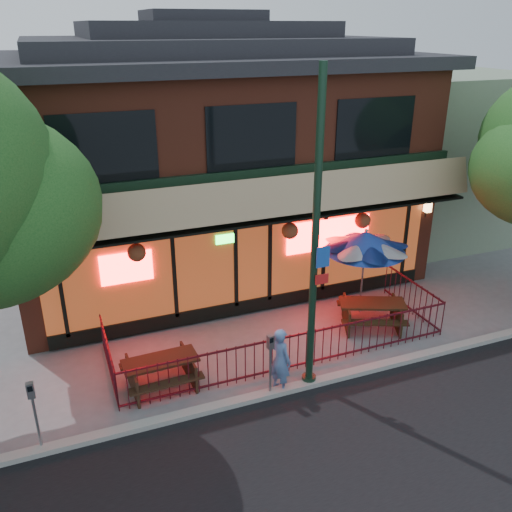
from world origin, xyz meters
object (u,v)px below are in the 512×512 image
(parking_meter_near, at_px, (270,355))
(picnic_table_right, at_px, (372,311))
(picnic_table_left, at_px, (161,369))
(pedestrian, at_px, (280,360))
(street_light, at_px, (315,258))
(parking_meter_far, at_px, (34,405))
(patio_umbrella, at_px, (365,242))

(parking_meter_near, bearing_deg, picnic_table_right, 25.10)
(picnic_table_left, distance_m, pedestrian, 2.70)
(picnic_table_left, bearing_deg, street_light, -19.78)
(picnic_table_right, bearing_deg, parking_meter_far, -168.93)
(pedestrian, distance_m, parking_meter_far, 5.07)
(picnic_table_right, relative_size, parking_meter_near, 1.38)
(picnic_table_left, bearing_deg, patio_umbrella, 12.76)
(street_light, relative_size, parking_meter_far, 4.49)
(street_light, relative_size, parking_meter_near, 4.53)
(patio_umbrella, bearing_deg, picnic_table_right, -101.46)
(pedestrian, height_order, parking_meter_far, parking_meter_far)
(street_light, bearing_deg, picnic_table_right, 31.51)
(picnic_table_right, height_order, patio_umbrella, patio_umbrella)
(picnic_table_right, bearing_deg, parking_meter_near, -154.90)
(picnic_table_right, bearing_deg, patio_umbrella, 78.54)
(patio_umbrella, xyz_separation_m, parking_meter_far, (-8.65, -2.50, -1.10))
(parking_meter_near, bearing_deg, parking_meter_far, 179.04)
(picnic_table_left, distance_m, parking_meter_far, 2.90)
(parking_meter_near, relative_size, parking_meter_far, 0.99)
(patio_umbrella, bearing_deg, pedestrian, -145.67)
(picnic_table_right, relative_size, pedestrian, 1.36)
(picnic_table_right, bearing_deg, picnic_table_left, -174.89)
(picnic_table_left, height_order, pedestrian, pedestrian)
(picnic_table_left, bearing_deg, picnic_table_right, 5.11)
(picnic_table_right, distance_m, patio_umbrella, 1.88)
(pedestrian, bearing_deg, patio_umbrella, -79.86)
(pedestrian, height_order, parking_meter_near, pedestrian)
(patio_umbrella, height_order, parking_meter_far, patio_umbrella)
(street_light, distance_m, patio_umbrella, 3.94)
(parking_meter_far, bearing_deg, picnic_table_left, 23.48)
(street_light, height_order, parking_meter_far, street_light)
(parking_meter_far, bearing_deg, pedestrian, 0.57)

